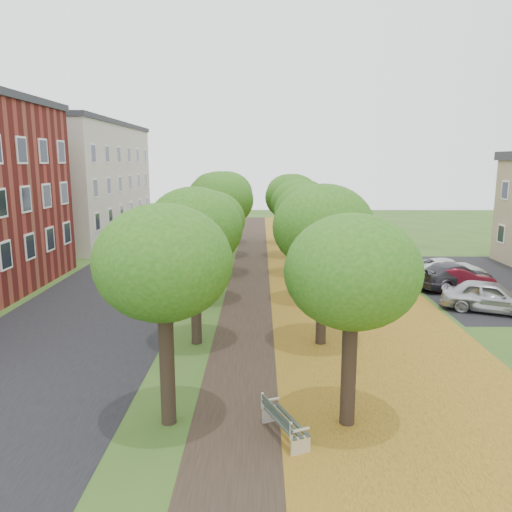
{
  "coord_description": "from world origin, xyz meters",
  "views": [
    {
      "loc": [
        0.26,
        -12.37,
        6.94
      ],
      "look_at": [
        0.05,
        10.96,
        2.5
      ],
      "focal_mm": 35.0,
      "sensor_mm": 36.0,
      "label": 1
    }
  ],
  "objects_px": {
    "car_silver": "(490,296)",
    "car_red": "(457,279)",
    "bench": "(283,421)",
    "car_grey": "(454,276)",
    "car_white": "(448,269)"
  },
  "relations": [
    {
      "from": "car_silver",
      "to": "car_white",
      "type": "xyz_separation_m",
      "value": [
        0.53,
        6.67,
        -0.13
      ]
    },
    {
      "from": "bench",
      "to": "car_grey",
      "type": "relative_size",
      "value": 0.39
    },
    {
      "from": "car_silver",
      "to": "car_grey",
      "type": "relative_size",
      "value": 0.9
    },
    {
      "from": "car_red",
      "to": "car_grey",
      "type": "relative_size",
      "value": 0.82
    },
    {
      "from": "car_grey",
      "to": "car_silver",
      "type": "bearing_deg",
      "value": 156.98
    },
    {
      "from": "car_grey",
      "to": "car_white",
      "type": "distance_m",
      "value": 2.36
    },
    {
      "from": "car_red",
      "to": "car_grey",
      "type": "distance_m",
      "value": 0.38
    },
    {
      "from": "bench",
      "to": "car_silver",
      "type": "relative_size",
      "value": 0.43
    },
    {
      "from": "car_grey",
      "to": "car_white",
      "type": "relative_size",
      "value": 1.09
    },
    {
      "from": "car_silver",
      "to": "car_red",
      "type": "height_order",
      "value": "car_silver"
    },
    {
      "from": "bench",
      "to": "car_white",
      "type": "distance_m",
      "value": 20.59
    },
    {
      "from": "car_white",
      "to": "car_grey",
      "type": "bearing_deg",
      "value": 164.85
    },
    {
      "from": "car_white",
      "to": "car_silver",
      "type": "bearing_deg",
      "value": 173.3
    },
    {
      "from": "car_white",
      "to": "bench",
      "type": "bearing_deg",
      "value": 146.59
    },
    {
      "from": "car_silver",
      "to": "car_red",
      "type": "relative_size",
      "value": 1.1
    }
  ]
}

